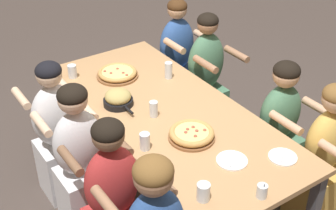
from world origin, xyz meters
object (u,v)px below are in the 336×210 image
object	(u,v)px
diner_near_midleft	(58,136)
diner_far_midleft	(205,81)
empty_plate_a	(283,157)
drinking_glass_a	(72,72)
diner_near_midright	(114,204)
diner_near_center	(81,163)
diner_far_left	(177,63)
pizza_board_main	(192,134)
skillet_bowl	(118,98)
cocktail_glass_blue	(262,192)
diner_far_right	(323,162)
drinking_glass_e	(169,71)
pizza_board_second	(117,73)
drinking_glass_d	(145,142)
drinking_glass_b	(203,193)
drinking_glass_c	(153,110)
empty_plate_b	(232,161)
diner_far_midright	(278,132)

from	to	relation	value
diner_near_midleft	diner_far_midleft	distance (m)	1.45
empty_plate_a	drinking_glass_a	world-z (taller)	drinking_glass_a
diner_near_midright	diner_near_center	world-z (taller)	diner_near_midright
diner_far_left	diner_near_midright	distance (m)	1.99
empty_plate_a	diner_near_midleft	xyz separation A→B (m)	(-1.32, -1.03, -0.21)
diner_far_left	pizza_board_main	bearing A→B (deg)	58.79
skillet_bowl	cocktail_glass_blue	bearing A→B (deg)	8.56
drinking_glass_a	pizza_board_main	bearing A→B (deg)	14.11
diner_far_right	diner_far_left	world-z (taller)	diner_far_left
diner_far_right	diner_far_left	bearing A→B (deg)	-90.00
skillet_bowl	diner_near_midleft	size ratio (longest dim) A/B	0.28
drinking_glass_e	pizza_board_second	bearing A→B (deg)	-126.73
drinking_glass_a	diner_near_center	world-z (taller)	diner_near_center
drinking_glass_a	drinking_glass_d	bearing A→B (deg)	-0.59
pizza_board_second	diner_near_midright	size ratio (longest dim) A/B	0.30
cocktail_glass_blue	drinking_glass_a	distance (m)	1.97
drinking_glass_b	diner_far_midleft	distance (m)	1.75
skillet_bowl	diner_far_midleft	distance (m)	1.04
empty_plate_a	diner_near_midright	distance (m)	1.13
pizza_board_main	cocktail_glass_blue	world-z (taller)	cocktail_glass_blue
diner_near_midright	diner_far_left	bearing A→B (deg)	43.40
diner_near_center	diner_far_midleft	bearing A→B (deg)	16.42
drinking_glass_b	drinking_glass_c	size ratio (longest dim) A/B	0.92
drinking_glass_d	diner_far_left	world-z (taller)	diner_far_left
empty_plate_b	diner_far_midright	xyz separation A→B (m)	(-0.26, 0.72, -0.22)
pizza_board_main	empty_plate_a	size ratio (longest dim) A/B	1.73
diner_far_left	diner_far_midleft	xyz separation A→B (m)	(0.45, 0.00, 0.01)
cocktail_glass_blue	drinking_glass_d	xyz separation A→B (m)	(-0.77, -0.32, 0.01)
drinking_glass_c	pizza_board_second	bearing A→B (deg)	174.17
empty_plate_a	diner_near_center	size ratio (longest dim) A/B	0.16
diner_near_midleft	drinking_glass_a	bearing A→B (deg)	51.91
diner_near_midleft	diner_far_right	bearing A→B (deg)	-42.88
drinking_glass_c	drinking_glass_b	bearing A→B (deg)	-14.49
diner_near_midleft	pizza_board_second	bearing A→B (deg)	19.92
skillet_bowl	diner_far_right	bearing A→B (deg)	39.82
empty_plate_b	drinking_glass_e	size ratio (longest dim) A/B	1.43
empty_plate_a	diner_far_right	world-z (taller)	diner_far_right
skillet_bowl	diner_far_left	size ratio (longest dim) A/B	0.28
empty_plate_a	cocktail_glass_blue	size ratio (longest dim) A/B	1.71
diner_far_midleft	diner_far_left	bearing A→B (deg)	-90.00
diner_far_left	pizza_board_second	bearing A→B (deg)	16.91
drinking_glass_b	diner_near_midleft	distance (m)	1.40
empty_plate_a	diner_near_center	xyz separation A→B (m)	(-0.92, -1.03, -0.20)
empty_plate_b	diner_near_midright	world-z (taller)	diner_near_midright
empty_plate_b	drinking_glass_b	xyz separation A→B (m)	(0.17, -0.37, 0.04)
diner_far_midright	diner_near_center	world-z (taller)	diner_near_center
pizza_board_second	diner_far_midleft	xyz separation A→B (m)	(0.22, 0.78, -0.22)
skillet_bowl	drinking_glass_d	world-z (taller)	skillet_bowl
drinking_glass_b	diner_far_midleft	xyz separation A→B (m)	(-1.35, 1.08, -0.24)
drinking_glass_b	empty_plate_a	bearing A→B (deg)	90.95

